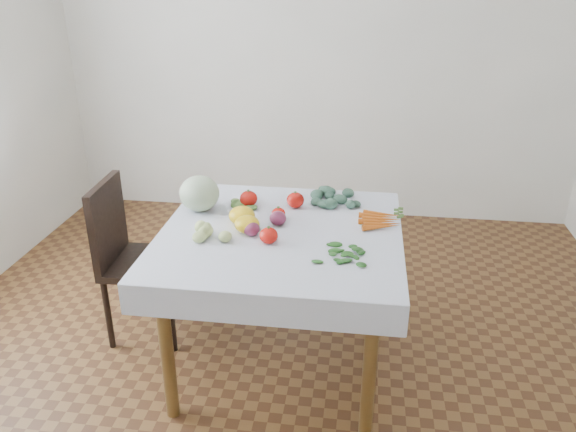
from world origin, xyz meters
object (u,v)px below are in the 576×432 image
chair (129,250)px  heirloom_back (242,216)px  cabbage (199,193)px  table (281,250)px  carrot_bunch (380,220)px

chair → heirloom_back: bearing=-10.4°
chair → cabbage: cabbage is taller
cabbage → table: bearing=-23.5°
chair → cabbage: bearing=2.6°
chair → carrot_bunch: size_ratio=4.06×
heirloom_back → table: bearing=-15.5°
table → heirloom_back: heirloom_back is taller
carrot_bunch → heirloom_back: bearing=-171.2°
table → chair: size_ratio=1.13×
cabbage → heirloom_back: size_ratio=1.59×
table → cabbage: (-0.44, 0.19, 0.19)m
table → heirloom_back: (-0.20, 0.05, 0.15)m
table → carrot_bunch: bearing=18.7°
chair → carrot_bunch: chair is taller
cabbage → heirloom_back: 0.29m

